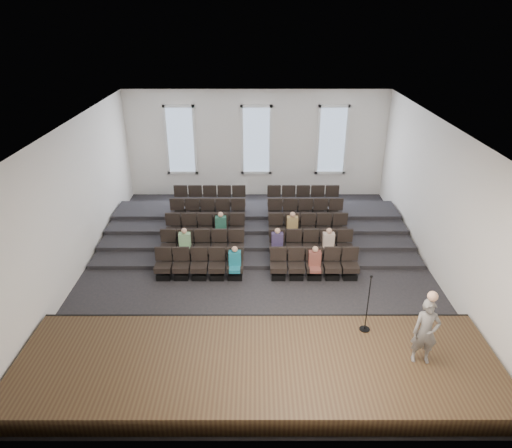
{
  "coord_description": "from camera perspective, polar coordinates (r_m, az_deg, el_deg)",
  "views": [
    {
      "loc": [
        -0.03,
        -13.71,
        8.28
      ],
      "look_at": [
        -0.02,
        0.5,
        1.49
      ],
      "focal_mm": 32.0,
      "sensor_mm": 36.0,
      "label": 1
    }
  ],
  "objects": [
    {
      "name": "wall_left",
      "position": [
        16.03,
        -21.99,
        2.47
      ],
      "size": [
        0.04,
        14.0,
        5.0
      ],
      "primitive_type": "cube",
      "color": "white",
      "rests_on": "ground"
    },
    {
      "name": "speaker",
      "position": [
        11.73,
        20.44,
        -12.52
      ],
      "size": [
        0.66,
        0.46,
        1.71
      ],
      "primitive_type": "imported",
      "rotation": [
        0.0,
        0.0,
        -0.09
      ],
      "color": "#64625F",
      "rests_on": "stage"
    },
    {
      "name": "ground",
      "position": [
        16.01,
        0.08,
        -5.61
      ],
      "size": [
        14.0,
        14.0,
        0.0
      ],
      "primitive_type": "plane",
      "color": "black",
      "rests_on": "ground"
    },
    {
      "name": "stage_lip",
      "position": [
        13.12,
        0.11,
        -12.21
      ],
      "size": [
        11.8,
        0.06,
        0.52
      ],
      "primitive_type": "cube",
      "color": "black",
      "rests_on": "ground"
    },
    {
      "name": "stage",
      "position": [
        11.77,
        0.14,
        -17.49
      ],
      "size": [
        11.8,
        3.6,
        0.5
      ],
      "primitive_type": "cube",
      "color": "#42311C",
      "rests_on": "ground"
    },
    {
      "name": "mic_stand",
      "position": [
        12.51,
        13.65,
        -10.87
      ],
      "size": [
        0.28,
        0.28,
        1.7
      ],
      "color": "black",
      "rests_on": "stage"
    },
    {
      "name": "seating_rows",
      "position": [
        17.03,
        0.07,
        -0.96
      ],
      "size": [
        6.8,
        4.7,
        1.67
      ],
      "color": "black",
      "rests_on": "ground"
    },
    {
      "name": "wall_front",
      "position": [
        8.84,
        0.19,
        -15.31
      ],
      "size": [
        12.0,
        0.04,
        5.0
      ],
      "primitive_type": "cube",
      "color": "white",
      "rests_on": "ground"
    },
    {
      "name": "wall_back",
      "position": [
        21.52,
        0.05,
        9.95
      ],
      "size": [
        12.0,
        0.04,
        5.0
      ],
      "primitive_type": "cube",
      "color": "white",
      "rests_on": "ground"
    },
    {
      "name": "windows",
      "position": [
        21.4,
        0.05,
        10.41
      ],
      "size": [
        8.44,
        0.1,
        3.24
      ],
      "color": "white",
      "rests_on": "wall_back"
    },
    {
      "name": "wall_right",
      "position": [
        16.06,
        22.13,
        2.48
      ],
      "size": [
        0.04,
        14.0,
        5.0
      ],
      "primitive_type": "cube",
      "color": "white",
      "rests_on": "ground"
    },
    {
      "name": "risers",
      "position": [
        18.71,
        0.06,
        -0.06
      ],
      "size": [
        11.8,
        4.8,
        0.6
      ],
      "color": "black",
      "rests_on": "ground"
    },
    {
      "name": "ceiling",
      "position": [
        14.09,
        0.09,
        12.12
      ],
      "size": [
        12.0,
        14.0,
        0.02
      ],
      "primitive_type": "cube",
      "color": "white",
      "rests_on": "ground"
    },
    {
      "name": "audience",
      "position": [
        16.0,
        1.07,
        -2.22
      ],
      "size": [
        5.45,
        2.64,
        1.1
      ],
      "color": "#1A7386",
      "rests_on": "seating_rows"
    }
  ]
}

